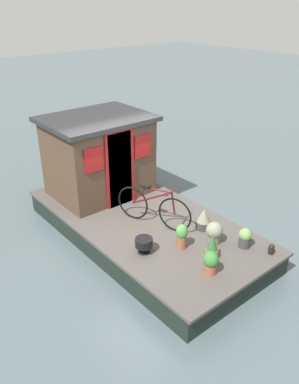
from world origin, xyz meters
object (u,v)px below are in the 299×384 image
potted_plant_sage (182,235)px  charcoal_grill (144,243)px  bicycle (153,207)px  mooring_bollard (271,249)px  potted_plant_ivy (212,247)px  potted_plant_basil (245,237)px  potted_plant_mint (211,262)px  potted_plant_succulent (204,219)px  houseboat_cabin (99,155)px  potted_plant_lavender (214,232)px

potted_plant_sage → charcoal_grill: 0.72m
bicycle → potted_plant_sage: 1.00m
potted_plant_sage → mooring_bollard: size_ratio=2.49×
potted_plant_ivy → potted_plant_basil: potted_plant_ivy is taller
potted_plant_ivy → potted_plant_mint: potted_plant_ivy is taller
potted_plant_basil → potted_plant_sage: bearing=51.3°
potted_plant_succulent → potted_plant_basil: (-0.95, -0.11, -0.01)m
charcoal_grill → mooring_bollard: 2.33m
houseboat_cabin → potted_plant_mint: bearing=175.7°
bicycle → potted_plant_mint: bearing=171.1°
bicycle → potted_plant_lavender: 1.35m
charcoal_grill → mooring_bollard: bearing=-130.7°
houseboat_cabin → bicycle: bearing=-179.9°
potted_plant_lavender → potted_plant_basil: bearing=-144.0°
potted_plant_sage → potted_plant_ivy: potted_plant_ivy is taller
potted_plant_sage → potted_plant_lavender: (-0.28, -0.59, -0.03)m
bicycle → potted_plant_sage: bearing=172.2°
potted_plant_lavender → houseboat_cabin: bearing=8.1°
bicycle → charcoal_grill: size_ratio=4.96×
potted_plant_succulent → potted_plant_lavender: bearing=155.0°
potted_plant_ivy → potted_plant_lavender: size_ratio=1.12×
potted_plant_ivy → potted_plant_sage: bearing=17.5°
charcoal_grill → mooring_bollard: (-1.52, -1.77, -0.10)m
bicycle → potted_plant_mint: (-1.85, 0.29, -0.17)m
houseboat_cabin → potted_plant_succulent: (-2.73, -0.68, -0.72)m
houseboat_cabin → potted_plant_ivy: houseboat_cabin is taller
houseboat_cabin → potted_plant_ivy: 3.59m
potted_plant_succulent → charcoal_grill: bearing=85.3°
potted_plant_ivy → potted_plant_succulent: bearing=-38.2°
potted_plant_succulent → charcoal_grill: potted_plant_succulent is taller
potted_plant_lavender → bicycle: bearing=19.8°
houseboat_cabin → potted_plant_basil: 3.83m
houseboat_cabin → mooring_bollard: 4.33m
potted_plant_succulent → potted_plant_lavender: (-0.48, 0.23, 0.02)m
potted_plant_basil → potted_plant_mint: 1.08m
houseboat_cabin → bicycle: (-1.95, -0.00, -0.54)m
bicycle → potted_plant_lavender: size_ratio=3.69×
houseboat_cabin → potted_plant_ivy: bearing=-179.1°
potted_plant_ivy → charcoal_grill: bearing=42.0°
bicycle → potted_plant_succulent: (-0.78, -0.68, -0.19)m
potted_plant_mint → potted_plant_ivy: bearing=-51.0°
houseboat_cabin → mooring_bollard: houseboat_cabin is taller
potted_plant_mint → mooring_bollard: size_ratio=2.17×
potted_plant_sage → potted_plant_basil: size_ratio=1.24×
bicycle → potted_plant_lavender: bicycle is taller
bicycle → houseboat_cabin: bearing=0.1°
potted_plant_basil → potted_plant_lavender: bearing=36.0°
potted_plant_succulent → mooring_bollard: 1.44m
potted_plant_ivy → potted_plant_mint: bearing=129.0°
potted_plant_basil → charcoal_grill: potted_plant_basil is taller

